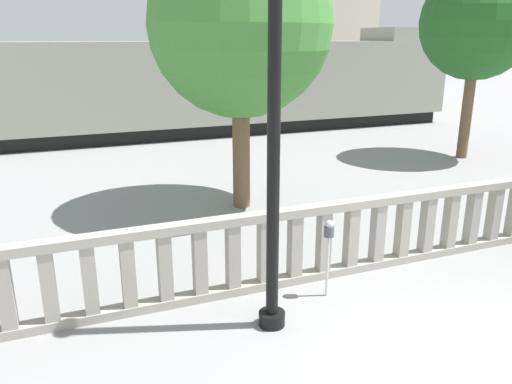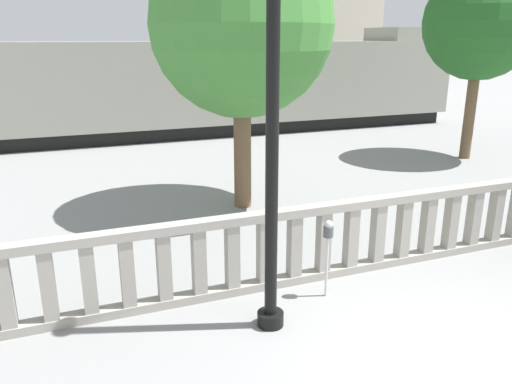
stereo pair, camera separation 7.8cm
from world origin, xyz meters
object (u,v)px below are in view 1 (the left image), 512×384
Objects in this scene: lamppost at (274,134)px; parking_meter at (329,236)px; tree_right at (240,26)px; train_near at (202,86)px; tree_left at (478,23)px.

lamppost reaches higher than parking_meter.
tree_right is (1.42, 5.15, 1.43)m from lamppost.
lamppost is at bearing -158.06° from parking_meter.
lamppost is 15.25m from train_near.
tree_left is at bearing 36.65° from parking_meter.
train_near is 10.14m from tree_right.
train_near is 3.74× the size of tree_left.
tree_left reaches higher than train_near.
lamppost is at bearing -105.45° from tree_right.
tree_left is at bearing 13.31° from tree_right.
parking_meter is (1.15, 0.46, -1.76)m from lamppost.
parking_meter is 0.20× the size of tree_right.
lamppost is 12.67m from tree_left.
tree_right is at bearing 74.55° from lamppost.
parking_meter is at bearing -93.37° from tree_right.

